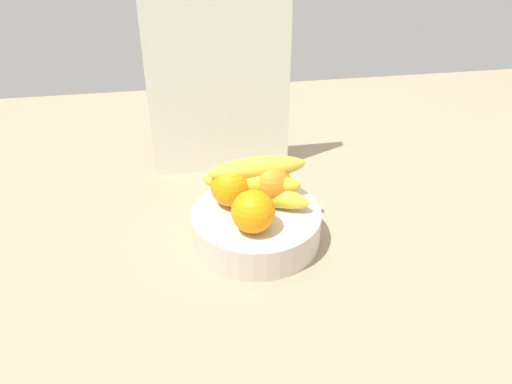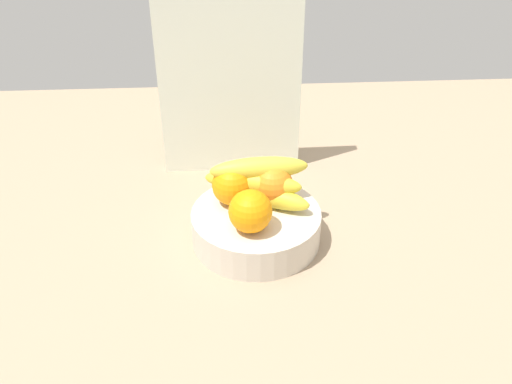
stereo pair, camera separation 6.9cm
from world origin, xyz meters
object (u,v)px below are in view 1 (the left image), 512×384
at_px(orange_center, 231,186).
at_px(banana_bunch, 257,182).
at_px(orange_front_right, 272,183).
at_px(cutting_board, 219,89).
at_px(orange_front_left, 253,211).
at_px(fruit_bowl, 256,225).

xyz_separation_m(orange_center, banana_bunch, (0.05, -0.00, 0.01)).
bearing_deg(orange_front_right, cutting_board, 106.88).
height_order(orange_front_right, cutting_board, cutting_board).
distance_m(orange_front_right, banana_bunch, 0.03).
height_order(orange_front_left, orange_front_right, same).
height_order(orange_front_left, cutting_board, cutting_board).
distance_m(banana_bunch, cutting_board, 0.24).
distance_m(orange_front_right, orange_center, 0.07).
xyz_separation_m(fruit_bowl, cutting_board, (-0.04, 0.25, 0.15)).
distance_m(orange_front_left, banana_bunch, 0.08).
bearing_deg(orange_center, banana_bunch, -2.54).
bearing_deg(orange_front_right, fruit_bowl, -137.95).
distance_m(fruit_bowl, cutting_board, 0.29).
height_order(orange_front_right, orange_center, same).
xyz_separation_m(orange_front_left, cutting_board, (-0.02, 0.30, 0.09)).
relative_size(fruit_bowl, orange_front_left, 3.13).
bearing_deg(cutting_board, orange_center, -91.96).
bearing_deg(fruit_bowl, banana_bunch, 77.67).
bearing_deg(banana_bunch, orange_front_left, -103.29).
bearing_deg(cutting_board, orange_front_left, -86.66).
distance_m(orange_center, cutting_board, 0.24).
bearing_deg(cutting_board, orange_front_right, -74.20).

